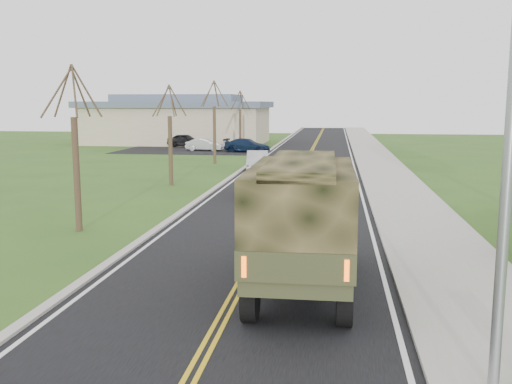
# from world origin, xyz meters

# --- Properties ---
(ground) EXTENTS (160.00, 160.00, 0.00)m
(ground) POSITION_xyz_m (0.00, 0.00, 0.00)
(ground) COLOR #2D531B
(ground) RESTS_ON ground
(road) EXTENTS (8.00, 120.00, 0.01)m
(road) POSITION_xyz_m (0.00, 40.00, 0.01)
(road) COLOR black
(road) RESTS_ON ground
(curb_right) EXTENTS (0.30, 120.00, 0.12)m
(curb_right) POSITION_xyz_m (4.15, 40.00, 0.06)
(curb_right) COLOR #9E998E
(curb_right) RESTS_ON ground
(sidewalk_right) EXTENTS (3.20, 120.00, 0.10)m
(sidewalk_right) POSITION_xyz_m (5.90, 40.00, 0.05)
(sidewalk_right) COLOR #9E998E
(sidewalk_right) RESTS_ON ground
(curb_left) EXTENTS (0.30, 120.00, 0.10)m
(curb_left) POSITION_xyz_m (-4.15, 40.00, 0.05)
(curb_left) COLOR #9E998E
(curb_left) RESTS_ON ground
(street_light) EXTENTS (1.65, 0.22, 8.00)m
(street_light) POSITION_xyz_m (4.90, -0.50, 4.43)
(street_light) COLOR gray
(street_light) RESTS_ON ground
(bare_tree_a) EXTENTS (1.93, 2.26, 6.08)m
(bare_tree_a) POSITION_xyz_m (-7.00, 10.00, 2.63)
(bare_tree_a) COLOR #38281C
(bare_tree_a) RESTS_ON ground
(bare_tree_b) EXTENTS (1.83, 2.14, 5.73)m
(bare_tree_b) POSITION_xyz_m (-7.00, 22.00, 2.48)
(bare_tree_b) COLOR #38281C
(bare_tree_b) RESTS_ON ground
(bare_tree_c) EXTENTS (2.04, 2.39, 6.42)m
(bare_tree_c) POSITION_xyz_m (-7.00, 34.00, 2.78)
(bare_tree_c) COLOR #38281C
(bare_tree_c) RESTS_ON ground
(bare_tree_d) EXTENTS (1.88, 2.20, 5.91)m
(bare_tree_d) POSITION_xyz_m (-7.00, 46.00, 2.55)
(bare_tree_d) COLOR #38281C
(bare_tree_d) RESTS_ON ground
(commercial_building) EXTENTS (25.50, 21.50, 5.65)m
(commercial_building) POSITION_xyz_m (-15.98, 55.97, 2.69)
(commercial_building) COLOR tan
(commercial_building) RESTS_ON ground
(military_truck) EXTENTS (2.47, 6.83, 3.39)m
(military_truck) POSITION_xyz_m (1.60, 4.43, 1.94)
(military_truck) COLOR black
(military_truck) RESTS_ON ground
(suv_champagne) EXTENTS (2.79, 5.04, 1.34)m
(suv_champagne) POSITION_xyz_m (-1.13, 18.99, 0.67)
(suv_champagne) COLOR tan
(suv_champagne) RESTS_ON ground
(sedan_silver) EXTENTS (2.02, 4.38, 1.39)m
(sedan_silver) POSITION_xyz_m (-3.00, 29.52, 0.70)
(sedan_silver) COLOR silver
(sedan_silver) RESTS_ON ground
(lot_car_dark) EXTENTS (4.51, 2.79, 1.43)m
(lot_car_dark) POSITION_xyz_m (-13.54, 50.00, 0.72)
(lot_car_dark) COLOR black
(lot_car_dark) RESTS_ON ground
(lot_car_silver) EXTENTS (3.73, 1.42, 1.21)m
(lot_car_silver) POSITION_xyz_m (-10.51, 45.58, 0.61)
(lot_car_silver) COLOR silver
(lot_car_silver) RESTS_ON ground
(lot_car_navy) EXTENTS (4.65, 2.27, 1.30)m
(lot_car_navy) POSITION_xyz_m (-6.10, 44.73, 0.65)
(lot_car_navy) COLOR #0E1C35
(lot_car_navy) RESTS_ON ground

